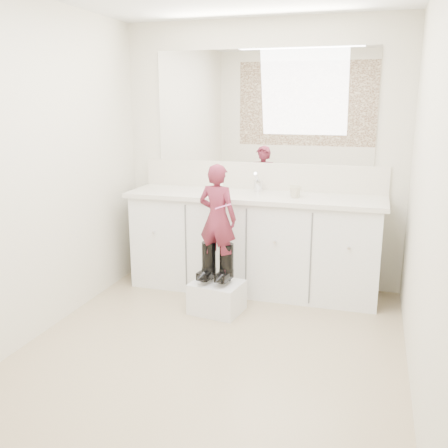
% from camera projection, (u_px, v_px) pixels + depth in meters
% --- Properties ---
extents(floor, '(3.00, 3.00, 0.00)m').
position_uv_depth(floor, '(212.00, 350.00, 3.48)').
color(floor, '#998164').
rests_on(floor, ground).
extents(wall_back, '(2.60, 0.00, 2.60)m').
position_uv_depth(wall_back, '(262.00, 156.00, 4.59)').
color(wall_back, beige).
rests_on(wall_back, floor).
extents(wall_front, '(2.60, 0.00, 2.60)m').
position_uv_depth(wall_front, '(81.00, 241.00, 1.80)').
color(wall_front, beige).
rests_on(wall_front, floor).
extents(wall_left, '(0.00, 3.00, 3.00)m').
position_uv_depth(wall_left, '(38.00, 172.00, 3.56)').
color(wall_left, beige).
rests_on(wall_left, floor).
extents(wall_right, '(0.00, 3.00, 3.00)m').
position_uv_depth(wall_right, '(428.00, 190.00, 2.83)').
color(wall_right, beige).
rests_on(wall_right, floor).
extents(vanity_cabinet, '(2.20, 0.55, 0.85)m').
position_uv_depth(vanity_cabinet, '(254.00, 245.00, 4.52)').
color(vanity_cabinet, silver).
rests_on(vanity_cabinet, floor).
extents(countertop, '(2.28, 0.58, 0.04)m').
position_uv_depth(countertop, '(254.00, 197.00, 4.40)').
color(countertop, beige).
rests_on(countertop, vanity_cabinet).
extents(backsplash, '(2.28, 0.03, 0.25)m').
position_uv_depth(backsplash, '(261.00, 176.00, 4.62)').
color(backsplash, beige).
rests_on(backsplash, countertop).
extents(mirror, '(2.00, 0.02, 1.00)m').
position_uv_depth(mirror, '(262.00, 107.00, 4.47)').
color(mirror, white).
rests_on(mirror, wall_back).
extents(dot_panel, '(2.00, 0.01, 1.20)m').
position_uv_depth(dot_panel, '(74.00, 113.00, 1.70)').
color(dot_panel, '#472819').
rests_on(dot_panel, wall_front).
extents(faucet, '(0.08, 0.08, 0.10)m').
position_uv_depth(faucet, '(258.00, 186.00, 4.54)').
color(faucet, silver).
rests_on(faucet, countertop).
extents(cup, '(0.14, 0.14, 0.10)m').
position_uv_depth(cup, '(295.00, 192.00, 4.25)').
color(cup, beige).
rests_on(cup, countertop).
extents(soap_bottle, '(0.10, 0.10, 0.18)m').
position_uv_depth(soap_bottle, '(219.00, 182.00, 4.53)').
color(soap_bottle, white).
rests_on(soap_bottle, countertop).
extents(step_stool, '(0.44, 0.39, 0.25)m').
position_uv_depth(step_stool, '(217.00, 297.00, 4.09)').
color(step_stool, silver).
rests_on(step_stool, floor).
extents(boot_left, '(0.15, 0.24, 0.33)m').
position_uv_depth(boot_left, '(209.00, 262.00, 4.06)').
color(boot_left, black).
rests_on(boot_left, step_stool).
extents(boot_right, '(0.15, 0.24, 0.33)m').
position_uv_depth(boot_right, '(226.00, 263.00, 4.02)').
color(boot_right, black).
rests_on(boot_right, step_stool).
extents(toddler, '(0.34, 0.25, 0.87)m').
position_uv_depth(toddler, '(217.00, 218.00, 3.95)').
color(toddler, '#972E4B').
rests_on(toddler, step_stool).
extents(toothbrush, '(0.14, 0.03, 0.06)m').
position_uv_depth(toothbrush, '(223.00, 207.00, 3.83)').
color(toothbrush, '#EA5BB4').
rests_on(toothbrush, toddler).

